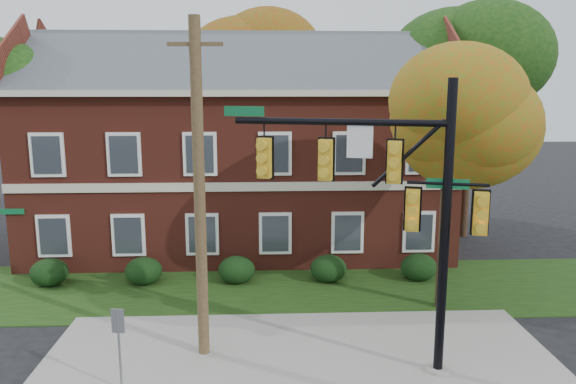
{
  "coord_description": "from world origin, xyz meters",
  "views": [
    {
      "loc": [
        -0.95,
        -13.72,
        7.4
      ],
      "look_at": [
        -0.21,
        3.0,
        4.22
      ],
      "focal_mm": 35.0,
      "sensor_mm": 36.0,
      "label": 1
    }
  ],
  "objects_px": {
    "tree_right_rear": "(481,70)",
    "tree_left_rear": "(9,103)",
    "apartment_building": "(240,139)",
    "hedge_left": "(144,271)",
    "hedge_center": "(237,270)",
    "hedge_right": "(328,268)",
    "traffic_signal": "(391,195)",
    "utility_pole": "(199,192)",
    "hedge_far_left": "(49,272)",
    "tree_far_rear": "(268,60)",
    "tree_near_right": "(459,109)",
    "sign_post": "(119,336)",
    "hedge_far_right": "(419,267)"
  },
  "relations": [
    {
      "from": "utility_pole",
      "to": "sign_post",
      "type": "height_order",
      "value": "utility_pole"
    },
    {
      "from": "hedge_right",
      "to": "apartment_building",
      "type": "bearing_deg",
      "value": 123.67
    },
    {
      "from": "tree_right_rear",
      "to": "utility_pole",
      "type": "xyz_separation_m",
      "value": [
        -11.96,
        -11.9,
        -3.49
      ]
    },
    {
      "from": "tree_right_rear",
      "to": "traffic_signal",
      "type": "xyz_separation_m",
      "value": [
        -7.08,
        -12.84,
        -3.41
      ]
    },
    {
      "from": "apartment_building",
      "to": "tree_right_rear",
      "type": "xyz_separation_m",
      "value": [
        11.31,
        0.86,
        3.13
      ]
    },
    {
      "from": "hedge_far_left",
      "to": "tree_left_rear",
      "type": "height_order",
      "value": "tree_left_rear"
    },
    {
      "from": "apartment_building",
      "to": "utility_pole",
      "type": "xyz_separation_m",
      "value": [
        -0.65,
        -11.04,
        -0.35
      ]
    },
    {
      "from": "apartment_building",
      "to": "hedge_center",
      "type": "relative_size",
      "value": 13.43
    },
    {
      "from": "hedge_center",
      "to": "utility_pole",
      "type": "distance_m",
      "value": 7.13
    },
    {
      "from": "utility_pole",
      "to": "sign_post",
      "type": "relative_size",
      "value": 4.24
    },
    {
      "from": "hedge_left",
      "to": "hedge_far_right",
      "type": "distance_m",
      "value": 10.5
    },
    {
      "from": "hedge_center",
      "to": "tree_far_rear",
      "type": "xyz_separation_m",
      "value": [
        1.34,
        13.09,
        8.32
      ]
    },
    {
      "from": "hedge_far_right",
      "to": "tree_far_rear",
      "type": "height_order",
      "value": "tree_far_rear"
    },
    {
      "from": "tree_near_right",
      "to": "tree_right_rear",
      "type": "xyz_separation_m",
      "value": [
        4.09,
        8.95,
        1.45
      ]
    },
    {
      "from": "tree_right_rear",
      "to": "utility_pole",
      "type": "relative_size",
      "value": 1.16
    },
    {
      "from": "hedge_right",
      "to": "traffic_signal",
      "type": "distance_m",
      "value": 7.96
    },
    {
      "from": "hedge_left",
      "to": "hedge_far_right",
      "type": "xyz_separation_m",
      "value": [
        10.5,
        0.0,
        0.0
      ]
    },
    {
      "from": "hedge_right",
      "to": "tree_near_right",
      "type": "bearing_deg",
      "value": -37.28
    },
    {
      "from": "traffic_signal",
      "to": "utility_pole",
      "type": "xyz_separation_m",
      "value": [
        -4.89,
        0.94,
        -0.07
      ]
    },
    {
      "from": "hedge_left",
      "to": "tree_far_rear",
      "type": "xyz_separation_m",
      "value": [
        4.84,
        13.09,
        8.32
      ]
    },
    {
      "from": "apartment_building",
      "to": "hedge_far_left",
      "type": "distance_m",
      "value": 9.82
    },
    {
      "from": "hedge_center",
      "to": "hedge_right",
      "type": "bearing_deg",
      "value": 0.0
    },
    {
      "from": "tree_near_right",
      "to": "tree_far_rear",
      "type": "relative_size",
      "value": 0.74
    },
    {
      "from": "tree_left_rear",
      "to": "traffic_signal",
      "type": "relative_size",
      "value": 1.17
    },
    {
      "from": "hedge_left",
      "to": "hedge_center",
      "type": "relative_size",
      "value": 1.0
    },
    {
      "from": "tree_right_rear",
      "to": "sign_post",
      "type": "relative_size",
      "value": 4.92
    },
    {
      "from": "tree_far_rear",
      "to": "utility_pole",
      "type": "relative_size",
      "value": 1.26
    },
    {
      "from": "hedge_left",
      "to": "hedge_right",
      "type": "xyz_separation_m",
      "value": [
        7.0,
        0.0,
        0.0
      ]
    },
    {
      "from": "hedge_far_right",
      "to": "hedge_far_left",
      "type": "bearing_deg",
      "value": 180.0
    },
    {
      "from": "hedge_left",
      "to": "utility_pole",
      "type": "xyz_separation_m",
      "value": [
        2.85,
        -5.79,
        4.11
      ]
    },
    {
      "from": "sign_post",
      "to": "hedge_right",
      "type": "bearing_deg",
      "value": 60.06
    },
    {
      "from": "hedge_far_left",
      "to": "hedge_left",
      "type": "relative_size",
      "value": 1.0
    },
    {
      "from": "hedge_far_left",
      "to": "tree_far_rear",
      "type": "distance_m",
      "value": 17.61
    },
    {
      "from": "tree_near_right",
      "to": "utility_pole",
      "type": "distance_m",
      "value": 8.65
    },
    {
      "from": "tree_right_rear",
      "to": "sign_post",
      "type": "xyz_separation_m",
      "value": [
        -13.79,
        -13.75,
        -6.66
      ]
    },
    {
      "from": "utility_pole",
      "to": "tree_left_rear",
      "type": "bearing_deg",
      "value": 137.41
    },
    {
      "from": "traffic_signal",
      "to": "utility_pole",
      "type": "distance_m",
      "value": 4.98
    },
    {
      "from": "hedge_right",
      "to": "tree_left_rear",
      "type": "relative_size",
      "value": 0.16
    },
    {
      "from": "sign_post",
      "to": "tree_right_rear",
      "type": "bearing_deg",
      "value": 53.01
    },
    {
      "from": "tree_near_right",
      "to": "traffic_signal",
      "type": "xyz_separation_m",
      "value": [
        -2.99,
        -3.9,
        -1.96
      ]
    },
    {
      "from": "hedge_far_right",
      "to": "utility_pole",
      "type": "relative_size",
      "value": 0.15
    },
    {
      "from": "tree_left_rear",
      "to": "hedge_center",
      "type": "bearing_deg",
      "value": -23.04
    },
    {
      "from": "tree_right_rear",
      "to": "tree_left_rear",
      "type": "bearing_deg",
      "value": -174.64
    },
    {
      "from": "apartment_building",
      "to": "hedge_left",
      "type": "height_order",
      "value": "apartment_building"
    },
    {
      "from": "hedge_far_right",
      "to": "hedge_left",
      "type": "bearing_deg",
      "value": 180.0
    },
    {
      "from": "hedge_center",
      "to": "traffic_signal",
      "type": "distance_m",
      "value": 8.99
    },
    {
      "from": "tree_right_rear",
      "to": "hedge_far_right",
      "type": "bearing_deg",
      "value": -125.23
    },
    {
      "from": "hedge_far_right",
      "to": "tree_far_rear",
      "type": "relative_size",
      "value": 0.12
    },
    {
      "from": "utility_pole",
      "to": "apartment_building",
      "type": "bearing_deg",
      "value": 91.59
    },
    {
      "from": "hedge_right",
      "to": "hedge_far_right",
      "type": "relative_size",
      "value": 1.0
    }
  ]
}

